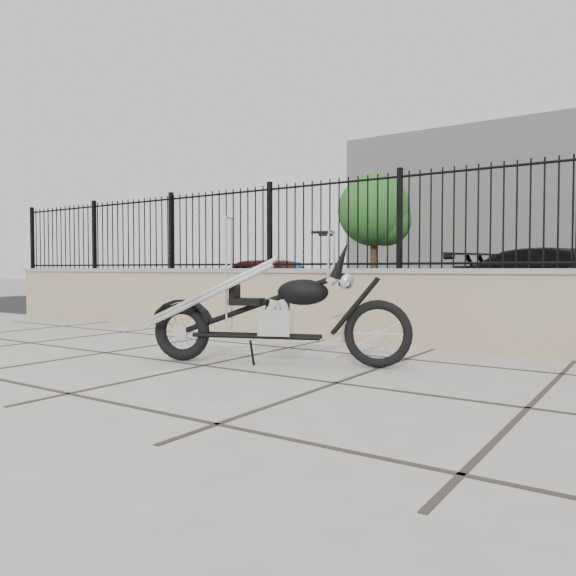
# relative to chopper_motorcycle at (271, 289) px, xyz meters

# --- Properties ---
(ground_plane) EXTENTS (90.00, 90.00, 0.00)m
(ground_plane) POSITION_rel_chopper_motorcycle_xyz_m (-0.50, -0.46, -0.76)
(ground_plane) COLOR #99968E
(ground_plane) RESTS_ON ground
(parking_lot) EXTENTS (30.00, 30.00, 0.00)m
(parking_lot) POSITION_rel_chopper_motorcycle_xyz_m (-0.50, 12.04, -0.76)
(parking_lot) COLOR black
(parking_lot) RESTS_ON ground
(retaining_wall) EXTENTS (14.00, 0.36, 0.96)m
(retaining_wall) POSITION_rel_chopper_motorcycle_xyz_m (-0.50, 2.04, -0.28)
(retaining_wall) COLOR gray
(retaining_wall) RESTS_ON ground_plane
(iron_fence) EXTENTS (14.00, 0.08, 1.20)m
(iron_fence) POSITION_rel_chopper_motorcycle_xyz_m (-0.50, 2.04, 0.80)
(iron_fence) COLOR black
(iron_fence) RESTS_ON retaining_wall
(background_building) EXTENTS (22.00, 6.00, 8.00)m
(background_building) POSITION_rel_chopper_motorcycle_xyz_m (-0.50, 26.04, 3.24)
(background_building) COLOR beige
(background_building) RESTS_ON ground_plane
(chopper_motorcycle) EXTENTS (2.51, 1.32, 1.51)m
(chopper_motorcycle) POSITION_rel_chopper_motorcycle_xyz_m (0.00, 0.00, 0.00)
(chopper_motorcycle) COLOR black
(chopper_motorcycle) RESTS_ON ground_plane
(car_red) EXTENTS (3.77, 1.68, 1.26)m
(car_red) POSITION_rel_chopper_motorcycle_xyz_m (-4.37, 6.31, -0.13)
(car_red) COLOR #3F0909
(car_red) RESTS_ON parking_lot
(car_black) EXTENTS (5.06, 3.43, 1.36)m
(car_black) POSITION_rel_chopper_motorcycle_xyz_m (1.78, 7.13, -0.08)
(car_black) COLOR black
(car_black) RESTS_ON parking_lot
(bollard_a) EXTENTS (0.15, 0.15, 1.08)m
(bollard_a) POSITION_rel_chopper_motorcycle_xyz_m (-2.66, 4.56, -0.22)
(bollard_a) COLOR #0C66BA
(bollard_a) RESTS_ON ground_plane
(tree_left) EXTENTS (2.94, 2.94, 4.96)m
(tree_left) POSITION_rel_chopper_motorcycle_xyz_m (-6.73, 16.50, 2.72)
(tree_left) COLOR #382619
(tree_left) RESTS_ON ground_plane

